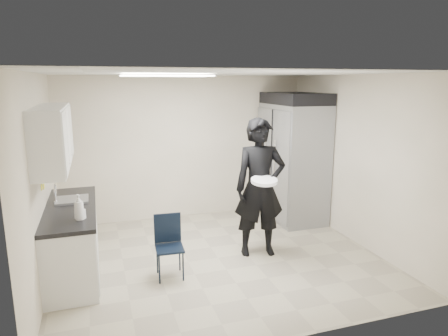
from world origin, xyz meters
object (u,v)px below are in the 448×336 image
object	(u,v)px
lower_counter	(73,241)
man_tuxedo	(260,188)
commercial_fridge	(293,162)
folding_chair	(169,248)

from	to	relation	value
lower_counter	man_tuxedo	distance (m)	2.65
lower_counter	commercial_fridge	size ratio (longest dim) A/B	0.90
commercial_fridge	folding_chair	size ratio (longest dim) A/B	2.66
commercial_fridge	folding_chair	bearing A→B (deg)	-147.87
man_tuxedo	lower_counter	bearing A→B (deg)	-175.11
commercial_fridge	lower_counter	bearing A→B (deg)	-164.12
man_tuxedo	commercial_fridge	bearing A→B (deg)	56.85
lower_counter	folding_chair	bearing A→B (deg)	-24.86
commercial_fridge	man_tuxedo	distance (m)	1.77
lower_counter	commercial_fridge	world-z (taller)	commercial_fridge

